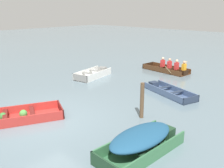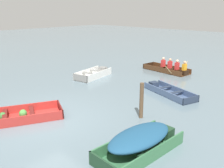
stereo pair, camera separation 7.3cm
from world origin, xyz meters
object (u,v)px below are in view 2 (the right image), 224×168
at_px(skiff_slate_blue_near_moored, 168,92).
at_px(skiff_white_far_moored, 94,74).
at_px(dinghy_red_foreground, 14,117).
at_px(rowboat_dark_varnish_with_crew, 169,69).
at_px(skiff_green_mid_moored, 141,140).
at_px(mooring_post, 141,101).

distance_m(skiff_slate_blue_near_moored, skiff_white_far_moored, 4.85).
xyz_separation_m(dinghy_red_foreground, skiff_slate_blue_near_moored, (2.46, 6.39, -0.02)).
xyz_separation_m(skiff_slate_blue_near_moored, skiff_white_far_moored, (-4.84, -0.30, 0.05)).
relative_size(skiff_white_far_moored, rowboat_dark_varnish_with_crew, 0.83).
xyz_separation_m(skiff_slate_blue_near_moored, skiff_green_mid_moored, (2.16, -4.94, 0.30)).
height_order(skiff_slate_blue_near_moored, rowboat_dark_varnish_with_crew, rowboat_dark_varnish_with_crew).
height_order(skiff_white_far_moored, rowboat_dark_varnish_with_crew, rowboat_dark_varnish_with_crew).
bearing_deg(mooring_post, skiff_slate_blue_near_moored, 103.56).
relative_size(skiff_slate_blue_near_moored, rowboat_dark_varnish_with_crew, 0.94).
distance_m(dinghy_red_foreground, skiff_white_far_moored, 6.54).
relative_size(dinghy_red_foreground, rowboat_dark_varnish_with_crew, 1.06).
distance_m(skiff_white_far_moored, rowboat_dark_varnish_with_crew, 4.83).
height_order(skiff_slate_blue_near_moored, mooring_post, mooring_post).
xyz_separation_m(skiff_green_mid_moored, rowboat_dark_varnish_with_crew, (-4.37, 8.70, -0.18)).
bearing_deg(mooring_post, skiff_green_mid_moored, -53.01).
distance_m(skiff_green_mid_moored, rowboat_dark_varnish_with_crew, 9.74).
bearing_deg(dinghy_red_foreground, skiff_white_far_moored, 111.33).
bearing_deg(skiff_green_mid_moored, rowboat_dark_varnish_with_crew, 116.68).
bearing_deg(skiff_green_mid_moored, mooring_post, 126.99).
bearing_deg(rowboat_dark_varnish_with_crew, skiff_green_mid_moored, -63.32).
height_order(skiff_white_far_moored, mooring_post, mooring_post).
xyz_separation_m(rowboat_dark_varnish_with_crew, mooring_post, (2.95, -6.81, 0.45)).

